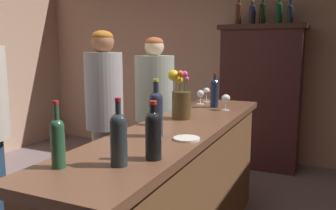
{
  "coord_description": "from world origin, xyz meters",
  "views": [
    {
      "loc": [
        1.49,
        -1.82,
        1.51
      ],
      "look_at": [
        0.42,
        0.53,
        1.09
      ],
      "focal_mm": 37.92,
      "sensor_mm": 36.0,
      "label": 1
    }
  ],
  "objects_px": {
    "bar_counter": "(179,195)",
    "display_bottle_midright": "(279,12)",
    "wine_glass_mid": "(157,110)",
    "wine_bottle_syrah": "(156,111)",
    "wine_glass_rear": "(226,99)",
    "wine_bottle_merlot": "(119,137)",
    "wine_bottle_malbec": "(215,92)",
    "display_bottle_left": "(238,13)",
    "wine_bottle_rose": "(58,140)",
    "cheese_plate": "(187,139)",
    "wine_glass_front": "(207,92)",
    "display_bottle_center": "(262,12)",
    "display_bottle_midleft": "(252,14)",
    "display_cabinet": "(260,95)",
    "wine_bottle_pinot": "(153,133)",
    "patron_tall": "(155,114)",
    "display_bottle_right": "(290,13)",
    "flower_arrangement": "(181,100)",
    "patron_near_entrance": "(105,121)",
    "wine_glass_spare": "(200,94)"
  },
  "relations": [
    {
      "from": "wine_bottle_syrah",
      "to": "wine_glass_mid",
      "type": "relative_size",
      "value": 2.31
    },
    {
      "from": "cheese_plate",
      "to": "patron_tall",
      "type": "xyz_separation_m",
      "value": [
        -0.79,
        1.17,
        -0.13
      ]
    },
    {
      "from": "bar_counter",
      "to": "wine_glass_mid",
      "type": "height_order",
      "value": "wine_glass_mid"
    },
    {
      "from": "wine_bottle_syrah",
      "to": "wine_glass_rear",
      "type": "xyz_separation_m",
      "value": [
        0.14,
        1.02,
        -0.05
      ]
    },
    {
      "from": "wine_bottle_malbec",
      "to": "display_bottle_left",
      "type": "distance_m",
      "value": 1.74
    },
    {
      "from": "wine_bottle_syrah",
      "to": "wine_bottle_rose",
      "type": "xyz_separation_m",
      "value": [
        -0.14,
        -0.67,
        -0.03
      ]
    },
    {
      "from": "wine_glass_rear",
      "to": "bar_counter",
      "type": "bearing_deg",
      "value": -100.24
    },
    {
      "from": "wine_bottle_malbec",
      "to": "wine_bottle_pinot",
      "type": "bearing_deg",
      "value": -83.5
    },
    {
      "from": "wine_bottle_rose",
      "to": "patron_tall",
      "type": "height_order",
      "value": "patron_tall"
    },
    {
      "from": "wine_bottle_rose",
      "to": "patron_near_entrance",
      "type": "relative_size",
      "value": 0.18
    },
    {
      "from": "bar_counter",
      "to": "display_cabinet",
      "type": "xyz_separation_m",
      "value": [
        0.13,
        2.33,
        0.42
      ]
    },
    {
      "from": "patron_tall",
      "to": "wine_bottle_merlot",
      "type": "bearing_deg",
      "value": -20.51
    },
    {
      "from": "wine_bottle_pinot",
      "to": "display_bottle_midright",
      "type": "height_order",
      "value": "display_bottle_midright"
    },
    {
      "from": "wine_glass_mid",
      "to": "display_bottle_right",
      "type": "bearing_deg",
      "value": 76.44
    },
    {
      "from": "wine_bottle_malbec",
      "to": "wine_bottle_pinot",
      "type": "height_order",
      "value": "wine_bottle_malbec"
    },
    {
      "from": "wine_bottle_malbec",
      "to": "cheese_plate",
      "type": "distance_m",
      "value": 1.14
    },
    {
      "from": "wine_bottle_merlot",
      "to": "flower_arrangement",
      "type": "distance_m",
      "value": 1.09
    },
    {
      "from": "flower_arrangement",
      "to": "display_bottle_right",
      "type": "bearing_deg",
      "value": 76.55
    },
    {
      "from": "bar_counter",
      "to": "display_bottle_right",
      "type": "height_order",
      "value": "display_bottle_right"
    },
    {
      "from": "display_bottle_left",
      "to": "display_bottle_midleft",
      "type": "distance_m",
      "value": 0.17
    },
    {
      "from": "bar_counter",
      "to": "wine_glass_mid",
      "type": "xyz_separation_m",
      "value": [
        -0.14,
        -0.04,
        0.59
      ]
    },
    {
      "from": "bar_counter",
      "to": "wine_bottle_syrah",
      "type": "relative_size",
      "value": 7.45
    },
    {
      "from": "bar_counter",
      "to": "display_bottle_midright",
      "type": "height_order",
      "value": "display_bottle_midright"
    },
    {
      "from": "wine_bottle_malbec",
      "to": "wine_glass_mid",
      "type": "xyz_separation_m",
      "value": [
        -0.14,
        -0.84,
        -0.04
      ]
    },
    {
      "from": "wine_glass_mid",
      "to": "patron_near_entrance",
      "type": "bearing_deg",
      "value": 156.55
    },
    {
      "from": "display_bottle_midleft",
      "to": "wine_bottle_syrah",
      "type": "bearing_deg",
      "value": -90.01
    },
    {
      "from": "wine_bottle_rose",
      "to": "wine_glass_mid",
      "type": "bearing_deg",
      "value": 89.53
    },
    {
      "from": "wine_bottle_pinot",
      "to": "display_bottle_left",
      "type": "distance_m",
      "value": 3.17
    },
    {
      "from": "display_cabinet",
      "to": "display_bottle_midleft",
      "type": "height_order",
      "value": "display_bottle_midleft"
    },
    {
      "from": "wine_bottle_merlot",
      "to": "wine_glass_rear",
      "type": "relative_size",
      "value": 2.29
    },
    {
      "from": "wine_glass_mid",
      "to": "patron_tall",
      "type": "relative_size",
      "value": 0.09
    },
    {
      "from": "cheese_plate",
      "to": "display_bottle_right",
      "type": "distance_m",
      "value": 2.81
    },
    {
      "from": "display_cabinet",
      "to": "display_bottle_midright",
      "type": "bearing_deg",
      "value": -0.0
    },
    {
      "from": "bar_counter",
      "to": "wine_glass_rear",
      "type": "bearing_deg",
      "value": 79.76
    },
    {
      "from": "wine_bottle_rose",
      "to": "display_bottle_right",
      "type": "height_order",
      "value": "display_bottle_right"
    },
    {
      "from": "flower_arrangement",
      "to": "display_bottle_left",
      "type": "relative_size",
      "value": 1.1
    },
    {
      "from": "display_cabinet",
      "to": "patron_tall",
      "type": "bearing_deg",
      "value": -116.31
    },
    {
      "from": "wine_bottle_syrah",
      "to": "wine_glass_spare",
      "type": "relative_size",
      "value": 2.61
    },
    {
      "from": "wine_bottle_merlot",
      "to": "wine_bottle_syrah",
      "type": "distance_m",
      "value": 0.55
    },
    {
      "from": "wine_glass_front",
      "to": "display_bottle_center",
      "type": "xyz_separation_m",
      "value": [
        0.27,
        1.26,
        0.83
      ]
    },
    {
      "from": "wine_glass_front",
      "to": "display_bottle_left",
      "type": "height_order",
      "value": "display_bottle_left"
    },
    {
      "from": "wine_bottle_pinot",
      "to": "display_bottle_right",
      "type": "height_order",
      "value": "display_bottle_right"
    },
    {
      "from": "wine_glass_front",
      "to": "patron_tall",
      "type": "xyz_separation_m",
      "value": [
        -0.44,
        -0.22,
        -0.22
      ]
    },
    {
      "from": "wine_glass_mid",
      "to": "display_bottle_midright",
      "type": "relative_size",
      "value": 0.46
    },
    {
      "from": "display_bottle_left",
      "to": "patron_near_entrance",
      "type": "height_order",
      "value": "display_bottle_left"
    },
    {
      "from": "wine_bottle_syrah",
      "to": "display_bottle_midleft",
      "type": "distance_m",
      "value": 2.76
    },
    {
      "from": "wine_bottle_syrah",
      "to": "display_bottle_right",
      "type": "distance_m",
      "value": 2.8
    },
    {
      "from": "cheese_plate",
      "to": "display_bottle_midright",
      "type": "relative_size",
      "value": 0.47
    },
    {
      "from": "wine_glass_front",
      "to": "display_bottle_center",
      "type": "distance_m",
      "value": 1.54
    },
    {
      "from": "wine_bottle_malbec",
      "to": "patron_tall",
      "type": "xyz_separation_m",
      "value": [
        -0.6,
        0.05,
        -0.26
      ]
    }
  ]
}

